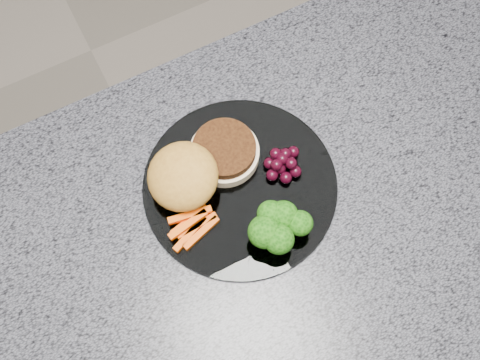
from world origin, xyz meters
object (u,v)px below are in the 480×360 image
(grape_bunch, at_px, (283,163))
(plate, at_px, (240,186))
(island_cabinet, at_px, (242,317))
(burger, at_px, (198,169))

(grape_bunch, bearing_deg, plate, 178.33)
(island_cabinet, bearing_deg, burger, 92.61)
(island_cabinet, distance_m, burger, 0.51)
(burger, relative_size, grape_bunch, 3.29)
(burger, distance_m, grape_bunch, 0.11)
(island_cabinet, distance_m, grape_bunch, 0.50)
(grape_bunch, bearing_deg, burger, 158.99)
(island_cabinet, bearing_deg, grape_bunch, 37.24)
(island_cabinet, bearing_deg, plate, 64.79)
(plate, relative_size, burger, 1.37)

